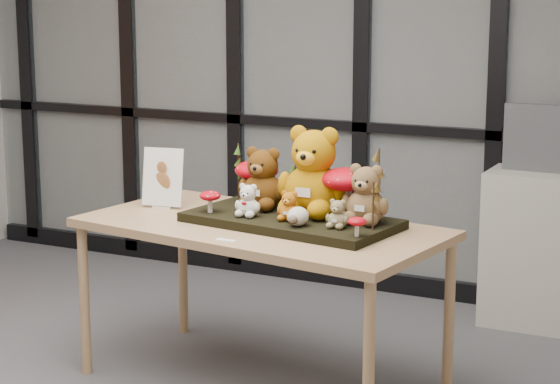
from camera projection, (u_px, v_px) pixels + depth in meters
The scene contains 24 objects.
room_shell at pixel (47, 43), 4.26m from camera, with size 5.00×5.00×5.00m.
glass_partition at pixel (297, 66), 6.49m from camera, with size 4.90×0.06×2.78m.
display_table at pixel (261, 237), 4.82m from camera, with size 1.83×1.10×0.81m.
diorama_tray at pixel (291, 221), 4.78m from camera, with size 0.99×0.50×0.04m, color black.
bear_pooh_yellow at pixel (314, 166), 4.78m from camera, with size 0.36×0.32×0.46m, color #B47605, non-canonical shape.
bear_brown_medium at pixel (263, 175), 4.93m from camera, with size 0.25×0.23×0.33m, color #4E2C0A, non-canonical shape.
bear_tan_back at pixel (366, 191), 4.62m from camera, with size 0.23×0.21×0.30m, color brown, non-canonical shape.
bear_small_yellow at pixel (289, 204), 4.68m from camera, with size 0.12×0.11×0.16m, color #B56010, non-canonical shape.
bear_white_bow at pixel (248, 198), 4.76m from camera, with size 0.13×0.12×0.17m, color white, non-canonical shape.
bear_beige_small at pixel (338, 212), 4.54m from camera, with size 0.11×0.10×0.14m, color #928356, non-canonical shape.
plush_cream_hedgehog at pixel (298, 215), 4.58m from camera, with size 0.07×0.07×0.10m, color beige, non-canonical shape.
mushroom_back_left at pixel (257, 180), 5.03m from camera, with size 0.22×0.22×0.24m, color #AD0512, non-canonical shape.
mushroom_back_right at pixel (346, 190), 4.72m from camera, with size 0.24×0.24×0.26m, color #AD0512, non-canonical shape.
mushroom_front_left at pixel (210, 200), 4.85m from camera, with size 0.10×0.10×0.12m, color #AD0512, non-canonical shape.
mushroom_front_right at pixel (357, 226), 4.39m from camera, with size 0.08×0.08×0.09m, color #AD0512, non-canonical shape.
sprig_green_far_left at pixel (238, 173), 5.08m from camera, with size 0.05×0.05×0.30m, color #18370C, non-canonical shape.
sprig_green_mid_left at pixel (268, 178), 5.05m from camera, with size 0.05×0.05×0.25m, color #18370C, non-canonical shape.
sprig_dry_far_right at pixel (379, 186), 4.61m from camera, with size 0.05×0.05×0.35m, color brown, non-canonical shape.
sprig_dry_mid_right at pixel (373, 206), 4.49m from camera, with size 0.05×0.05×0.22m, color brown, non-canonical shape.
sprig_green_centre at pixel (295, 185), 4.97m from camera, with size 0.05×0.05×0.22m, color #18370C, non-canonical shape.
sign_holder at pixel (163, 180), 5.14m from camera, with size 0.22×0.09×0.30m.
label_card at pixel (226, 240), 4.50m from camera, with size 0.10×0.03×0.00m, color white.
cabinet at pixel (545, 250), 5.75m from camera, with size 0.67×0.39×0.89m, color #A7A195.
monitor at pixel (552, 139), 5.64m from camera, with size 0.54×0.06×0.38m.
Camera 1 is at (2.78, -3.43, 1.91)m, focal length 65.00 mm.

